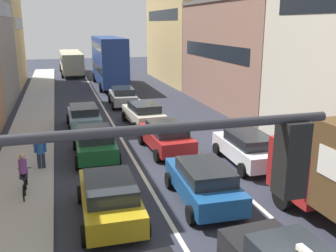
% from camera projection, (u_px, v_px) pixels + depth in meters
% --- Properties ---
extents(sidewalk_left, '(2.60, 64.00, 0.14)m').
position_uv_depth(sidewalk_left, '(33.00, 125.00, 24.27)').
color(sidewalk_left, '#AEAEAE').
rests_on(sidewalk_left, ground).
extents(lane_stripe_left, '(0.16, 60.00, 0.01)m').
position_uv_depth(lane_stripe_left, '(111.00, 121.00, 25.63)').
color(lane_stripe_left, silver).
rests_on(lane_stripe_left, ground).
extents(lane_stripe_right, '(0.16, 60.00, 0.01)m').
position_uv_depth(lane_stripe_right, '(160.00, 118.00, 26.54)').
color(lane_stripe_right, silver).
rests_on(lane_stripe_right, ground).
extents(building_row_right, '(7.20, 43.90, 13.68)m').
position_uv_depth(building_row_right, '(256.00, 26.00, 28.93)').
color(building_row_right, tan).
rests_on(building_row_right, ground).
extents(sedan_centre_lane_second, '(2.18, 4.36, 1.49)m').
position_uv_depth(sedan_centre_lane_second, '(204.00, 182.00, 13.80)').
color(sedan_centre_lane_second, '#194C8C').
rests_on(sedan_centre_lane_second, ground).
extents(wagon_left_lane_second, '(2.13, 4.34, 1.49)m').
position_uv_depth(wagon_left_lane_second, '(110.00, 197.00, 12.57)').
color(wagon_left_lane_second, '#B29319').
rests_on(wagon_left_lane_second, ground).
extents(hatchback_centre_lane_third, '(2.23, 4.38, 1.49)m').
position_uv_depth(hatchback_centre_lane_third, '(166.00, 136.00, 19.40)').
color(hatchback_centre_lane_third, '#A51E1E').
rests_on(hatchback_centre_lane_third, ground).
extents(sedan_left_lane_third, '(2.11, 4.32, 1.49)m').
position_uv_depth(sedan_left_lane_third, '(95.00, 142.00, 18.44)').
color(sedan_left_lane_third, '#19592D').
rests_on(sedan_left_lane_third, ground).
extents(coupe_centre_lane_fourth, '(2.29, 4.41, 1.49)m').
position_uv_depth(coupe_centre_lane_fourth, '(144.00, 113.00, 24.32)').
color(coupe_centre_lane_fourth, beige).
rests_on(coupe_centre_lane_fourth, ground).
extents(sedan_left_lane_fourth, '(2.09, 4.32, 1.49)m').
position_uv_depth(sedan_left_lane_fourth, '(84.00, 116.00, 23.58)').
color(sedan_left_lane_fourth, '#759EB7').
rests_on(sedan_left_lane_fourth, ground).
extents(sedan_centre_lane_fifth, '(2.21, 4.37, 1.49)m').
position_uv_depth(sedan_centre_lane_fifth, '(123.00, 96.00, 30.23)').
color(sedan_centre_lane_fifth, gray).
rests_on(sedan_centre_lane_fifth, ground).
extents(sedan_right_lane_behind_truck, '(2.15, 4.34, 1.49)m').
position_uv_depth(sedan_right_lane_behind_truck, '(248.00, 148.00, 17.58)').
color(sedan_right_lane_behind_truck, silver).
rests_on(sedan_right_lane_behind_truck, ground).
extents(bus_mid_queue_primary, '(2.85, 10.51, 5.06)m').
position_uv_depth(bus_mid_queue_primary, '(109.00, 59.00, 38.98)').
color(bus_mid_queue_primary, navy).
rests_on(bus_mid_queue_primary, ground).
extents(bus_far_queue_secondary, '(2.91, 10.53, 2.90)m').
position_uv_depth(bus_far_queue_secondary, '(71.00, 61.00, 48.72)').
color(bus_far_queue_secondary, '#BFB793').
rests_on(bus_far_queue_secondary, ground).
extents(cyclist_on_sidewalk, '(0.50, 1.73, 1.72)m').
position_uv_depth(cyclist_on_sidewalk, '(24.00, 176.00, 14.22)').
color(cyclist_on_sidewalk, black).
rests_on(cyclist_on_sidewalk, ground).
extents(pedestrian_near_kerb, '(0.54, 0.34, 1.66)m').
position_uv_depth(pedestrian_near_kerb, '(40.00, 151.00, 16.71)').
color(pedestrian_near_kerb, '#262D47').
rests_on(pedestrian_near_kerb, ground).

